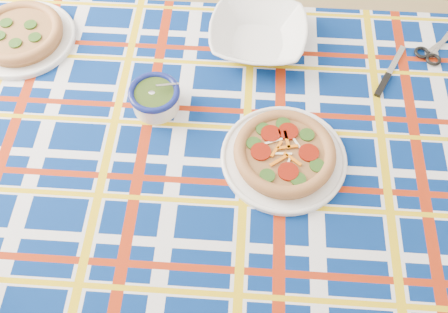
# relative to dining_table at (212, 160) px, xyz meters

# --- Properties ---
(floor) EXTENTS (4.00, 4.00, 0.00)m
(floor) POSITION_rel_dining_table_xyz_m (0.23, 0.50, -0.72)
(floor) COLOR #94794C
(floor) RESTS_ON ground
(dining_table) EXTENTS (1.78, 1.18, 0.80)m
(dining_table) POSITION_rel_dining_table_xyz_m (0.00, 0.00, 0.00)
(dining_table) COLOR brown
(dining_table) RESTS_ON floor
(tablecloth) EXTENTS (1.81, 1.22, 0.11)m
(tablecloth) POSITION_rel_dining_table_xyz_m (0.00, -0.00, 0.03)
(tablecloth) COLOR navy
(tablecloth) RESTS_ON dining_table
(main_focaccia_plate) EXTENTS (0.36, 0.36, 0.07)m
(main_focaccia_plate) POSITION_rel_dining_table_xyz_m (0.19, -0.02, 0.12)
(main_focaccia_plate) COLOR #956135
(main_focaccia_plate) RESTS_ON tablecloth
(pesto_bowl) EXTENTS (0.15, 0.15, 0.08)m
(pesto_bowl) POSITION_rel_dining_table_xyz_m (-0.17, 0.10, 0.12)
(pesto_bowl) COLOR #1F330E
(pesto_bowl) RESTS_ON tablecloth
(serving_bowl) EXTENTS (0.29, 0.29, 0.07)m
(serving_bowl) POSITION_rel_dining_table_xyz_m (0.08, 0.38, 0.12)
(serving_bowl) COLOR white
(serving_bowl) RESTS_ON tablecloth
(second_focaccia_plate) EXTENTS (0.38, 0.38, 0.06)m
(second_focaccia_plate) POSITION_rel_dining_table_xyz_m (-0.63, 0.30, 0.11)
(second_focaccia_plate) COLOR #956135
(second_focaccia_plate) RESTS_ON tablecloth
(table_knife) EXTENTS (0.11, 0.23, 0.01)m
(table_knife) POSITION_rel_dining_table_xyz_m (0.49, 0.36, 0.09)
(table_knife) COLOR silver
(table_knife) RESTS_ON tablecloth
(kitchen_scissors) EXTENTS (0.19, 0.21, 0.02)m
(kitchen_scissors) POSITION_rel_dining_table_xyz_m (0.64, 0.45, 0.09)
(kitchen_scissors) COLOR silver
(kitchen_scissors) RESTS_ON tablecloth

